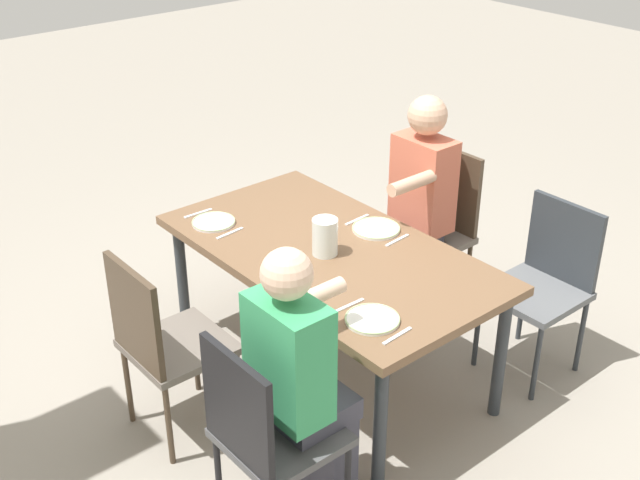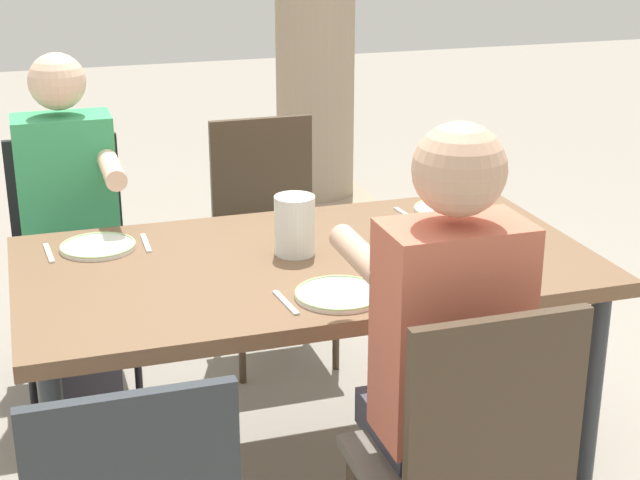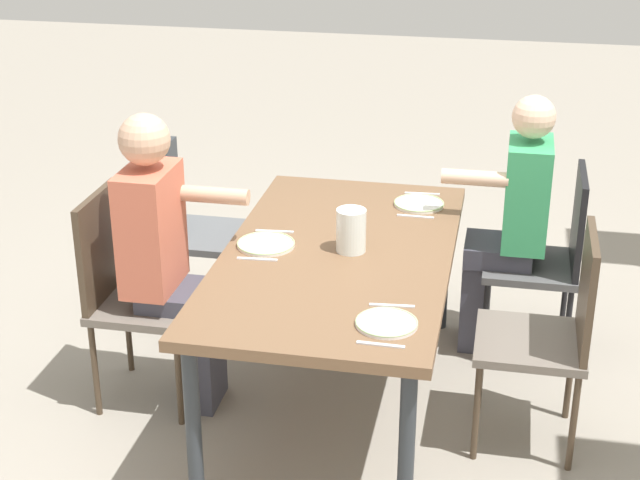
{
  "view_description": "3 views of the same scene",
  "coord_description": "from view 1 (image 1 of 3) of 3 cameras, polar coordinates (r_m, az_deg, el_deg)",
  "views": [
    {
      "loc": [
        -2.68,
        2.31,
        2.67
      ],
      "look_at": [
        0.02,
        0.05,
        0.79
      ],
      "focal_mm": 45.86,
      "sensor_mm": 36.0,
      "label": 1
    },
    {
      "loc": [
        -0.8,
        -2.66,
        1.8
      ],
      "look_at": [
        0.02,
        -0.08,
        0.82
      ],
      "focal_mm": 54.48,
      "sensor_mm": 36.0,
      "label": 2
    },
    {
      "loc": [
        3.67,
        0.66,
        2.42
      ],
      "look_at": [
        0.08,
        -0.06,
        0.82
      ],
      "focal_mm": 54.6,
      "sensor_mm": 36.0,
      "label": 3
    }
  ],
  "objects": [
    {
      "name": "chair_mid_south",
      "position": [
        4.76,
        8.04,
        1.29
      ],
      "size": [
        0.44,
        0.44,
        0.96
      ],
      "color": "#6A6158",
      "rests_on": "ground"
    },
    {
      "name": "spoon_2",
      "position": [
        4.42,
        -8.5,
        1.86
      ],
      "size": [
        0.02,
        0.17,
        0.01
      ],
      "primitive_type": "cube",
      "rotation": [
        0.0,
        0.0,
        -0.02
      ],
      "color": "silver",
      "rests_on": "dining_table"
    },
    {
      "name": "fork_1",
      "position": [
        4.12,
        5.41,
        -0.02
      ],
      "size": [
        0.03,
        0.17,
        0.01
      ],
      "primitive_type": "cube",
      "rotation": [
        0.0,
        0.0,
        0.09
      ],
      "color": "silver",
      "rests_on": "dining_table"
    },
    {
      "name": "ground_plane",
      "position": [
        4.43,
        0.65,
        -9.0
      ],
      "size": [
        16.0,
        16.0,
        0.0
      ],
      "primitive_type": "plane",
      "color": "gray"
    },
    {
      "name": "fork_0",
      "position": [
        3.4,
        5.41,
        -6.68
      ],
      "size": [
        0.03,
        0.17,
        0.01
      ],
      "primitive_type": "cube",
      "rotation": [
        0.0,
        0.0,
        0.07
      ],
      "color": "silver",
      "rests_on": "dining_table"
    },
    {
      "name": "chair_west_north",
      "position": [
        3.27,
        -3.95,
        -13.1
      ],
      "size": [
        0.44,
        0.44,
        0.93
      ],
      "color": "#4F4F50",
      "rests_on": "ground"
    },
    {
      "name": "plate_1",
      "position": [
        4.21,
        3.97,
        0.79
      ],
      "size": [
        0.25,
        0.25,
        0.02
      ],
      "color": "white",
      "rests_on": "dining_table"
    },
    {
      "name": "diner_man_white",
      "position": [
        3.26,
        -1.28,
        -9.56
      ],
      "size": [
        0.35,
        0.49,
        1.28
      ],
      "color": "#3F3F4C",
      "rests_on": "ground"
    },
    {
      "name": "dining_table",
      "position": [
        4.06,
        0.7,
        -1.41
      ],
      "size": [
        1.75,
        0.96,
        0.74
      ],
      "color": "brown",
      "rests_on": "ground"
    },
    {
      "name": "chair_mid_north",
      "position": [
        3.79,
        -11.01,
        -6.78
      ],
      "size": [
        0.44,
        0.44,
        0.95
      ],
      "color": "#6A6158",
      "rests_on": "ground"
    },
    {
      "name": "water_pitcher",
      "position": [
        3.95,
        0.35,
        0.1
      ],
      "size": [
        0.13,
        0.13,
        0.19
      ],
      "color": "white",
      "rests_on": "dining_table"
    },
    {
      "name": "spoon_1",
      "position": [
        4.31,
        2.6,
        1.42
      ],
      "size": [
        0.03,
        0.17,
        0.01
      ],
      "primitive_type": "cube",
      "rotation": [
        0.0,
        0.0,
        0.07
      ],
      "color": "silver",
      "rests_on": "dining_table"
    },
    {
      "name": "chair_west_south",
      "position": [
        4.35,
        15.49,
        -2.51
      ],
      "size": [
        0.44,
        0.44,
        0.91
      ],
      "color": "#5B5E61",
      "rests_on": "ground"
    },
    {
      "name": "spoon_0",
      "position": [
        3.58,
        2.02,
        -4.6
      ],
      "size": [
        0.02,
        0.17,
        0.01
      ],
      "primitive_type": "cube",
      "rotation": [
        0.0,
        0.0,
        -0.02
      ],
      "color": "silver",
      "rests_on": "dining_table"
    },
    {
      "name": "fork_2",
      "position": [
        4.19,
        -6.31,
        0.48
      ],
      "size": [
        0.03,
        0.17,
        0.01
      ],
      "primitive_type": "cube",
      "rotation": [
        0.0,
        0.0,
        0.09
      ],
      "color": "silver",
      "rests_on": "dining_table"
    },
    {
      "name": "plate_0",
      "position": [
        3.48,
        3.67,
        -5.53
      ],
      "size": [
        0.24,
        0.24,
        0.02
      ],
      "color": "white",
      "rests_on": "dining_table"
    },
    {
      "name": "plate_2",
      "position": [
        4.31,
        -7.44,
        1.26
      ],
      "size": [
        0.23,
        0.23,
        0.02
      ],
      "color": "white",
      "rests_on": "dining_table"
    },
    {
      "name": "diner_woman_green",
      "position": [
        4.56,
        6.62,
        2.48
      ],
      "size": [
        0.35,
        0.5,
        1.33
      ],
      "color": "#3F3F4C",
      "rests_on": "ground"
    }
  ]
}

